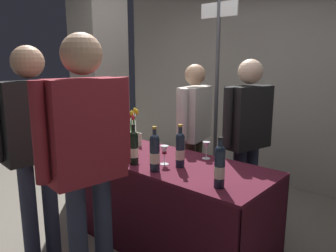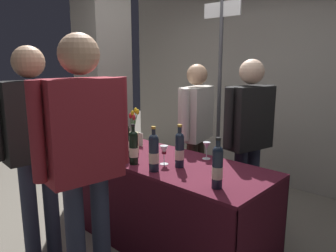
# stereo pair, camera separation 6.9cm
# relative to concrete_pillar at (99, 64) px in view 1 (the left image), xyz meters

# --- Properties ---
(ground_plane) EXTENTS (12.00, 12.00, 0.00)m
(ground_plane) POSITION_rel_concrete_pillar_xyz_m (1.69, -0.58, -1.57)
(ground_plane) COLOR gray
(back_partition) EXTENTS (5.16, 0.12, 2.97)m
(back_partition) POSITION_rel_concrete_pillar_xyz_m (1.69, 1.51, -0.09)
(back_partition) COLOR #9E998E
(back_partition) RESTS_ON ground_plane
(concrete_pillar) EXTENTS (0.53, 0.53, 3.14)m
(concrete_pillar) POSITION_rel_concrete_pillar_xyz_m (0.00, 0.00, 0.00)
(concrete_pillar) COLOR gray
(concrete_pillar) RESTS_ON ground_plane
(tasting_table) EXTENTS (1.80, 0.75, 0.78)m
(tasting_table) POSITION_rel_concrete_pillar_xyz_m (1.69, -0.58, -1.03)
(tasting_table) COLOR #4C1423
(tasting_table) RESTS_ON ground_plane
(featured_wine_bottle) EXTENTS (0.07, 0.07, 0.35)m
(featured_wine_bottle) POSITION_rel_concrete_pillar_xyz_m (2.33, -0.80, -0.64)
(featured_wine_bottle) COLOR #192333
(featured_wine_bottle) RESTS_ON tasting_table
(display_bottle_0) EXTENTS (0.07, 0.07, 0.33)m
(display_bottle_0) POSITION_rel_concrete_pillar_xyz_m (1.13, -0.82, -0.65)
(display_bottle_0) COLOR black
(display_bottle_0) RESTS_ON tasting_table
(display_bottle_1) EXTENTS (0.07, 0.07, 0.35)m
(display_bottle_1) POSITION_rel_concrete_pillar_xyz_m (1.35, -0.77, -0.64)
(display_bottle_1) COLOR black
(display_bottle_1) RESTS_ON tasting_table
(display_bottle_2) EXTENTS (0.08, 0.08, 0.35)m
(display_bottle_2) POSITION_rel_concrete_pillar_xyz_m (1.78, -0.85, -0.64)
(display_bottle_2) COLOR #192333
(display_bottle_2) RESTS_ON tasting_table
(display_bottle_3) EXTENTS (0.07, 0.07, 0.34)m
(display_bottle_3) POSITION_rel_concrete_pillar_xyz_m (1.04, -0.52, -0.64)
(display_bottle_3) COLOR black
(display_bottle_3) RESTS_ON tasting_table
(display_bottle_4) EXTENTS (0.07, 0.07, 0.35)m
(display_bottle_4) POSITION_rel_concrete_pillar_xyz_m (1.87, -0.64, -0.64)
(display_bottle_4) COLOR #192333
(display_bottle_4) RESTS_ON tasting_table
(display_bottle_5) EXTENTS (0.07, 0.07, 0.33)m
(display_bottle_5) POSITION_rel_concrete_pillar_xyz_m (1.54, -0.84, -0.65)
(display_bottle_5) COLOR black
(display_bottle_5) RESTS_ON tasting_table
(wine_glass_near_vendor) EXTENTS (0.07, 0.07, 0.16)m
(wine_glass_near_vendor) POSITION_rel_concrete_pillar_xyz_m (1.73, -0.68, -0.68)
(wine_glass_near_vendor) COLOR silver
(wine_glass_near_vendor) RESTS_ON tasting_table
(wine_glass_mid) EXTENTS (0.07, 0.07, 0.15)m
(wine_glass_mid) POSITION_rel_concrete_pillar_xyz_m (1.90, -0.32, -0.68)
(wine_glass_mid) COLOR silver
(wine_glass_mid) RESTS_ON tasting_table
(flower_vase) EXTENTS (0.10, 0.10, 0.42)m
(flower_vase) POSITION_rel_concrete_pillar_xyz_m (1.29, -0.62, -0.65)
(flower_vase) COLOR tan
(flower_vase) RESTS_ON tasting_table
(brochure_stand) EXTENTS (0.12, 0.02, 0.13)m
(brochure_stand) POSITION_rel_concrete_pillar_xyz_m (1.13, -0.42, -0.72)
(brochure_stand) COLOR silver
(brochure_stand) RESTS_ON tasting_table
(vendor_presenter) EXTENTS (0.31, 0.59, 1.63)m
(vendor_presenter) POSITION_rel_concrete_pillar_xyz_m (2.04, 0.13, -0.59)
(vendor_presenter) COLOR #2D3347
(vendor_presenter) RESTS_ON ground_plane
(vendor_assistant) EXTENTS (0.30, 0.59, 1.58)m
(vendor_assistant) POSITION_rel_concrete_pillar_xyz_m (1.41, 0.15, -0.62)
(vendor_assistant) COLOR #4C4233
(vendor_assistant) RESTS_ON ground_plane
(taster_foreground_right) EXTENTS (0.27, 0.62, 1.77)m
(taster_foreground_right) POSITION_rel_concrete_pillar_xyz_m (1.79, -1.45, -0.49)
(taster_foreground_right) COLOR #2D3347
(taster_foreground_right) RESTS_ON ground_plane
(taster_foreground_left) EXTENTS (0.25, 0.61, 1.72)m
(taster_foreground_left) POSITION_rel_concrete_pillar_xyz_m (1.09, -1.44, -0.53)
(taster_foreground_left) COLOR #2D3347
(taster_foreground_left) RESTS_ON ground_plane
(booth_signpost) EXTENTS (0.47, 0.04, 2.28)m
(booth_signpost) POSITION_rel_concrete_pillar_xyz_m (1.37, 0.63, -0.21)
(booth_signpost) COLOR #47474C
(booth_signpost) RESTS_ON ground_plane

